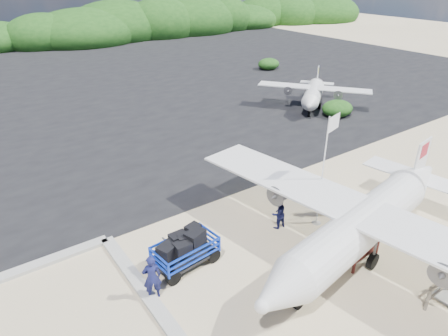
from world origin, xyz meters
The scene contains 10 objects.
ground centered at (0.00, 0.00, 0.00)m, with size 160.00×160.00×0.00m, color beige.
asphalt_apron centered at (0.00, 30.00, 0.00)m, with size 90.00×50.00×0.04m, color #B2B2B2, non-canonical shape.
vegetation_band centered at (0.00, 55.00, 0.00)m, with size 124.00×8.00×4.40m, color #B2B2B2, non-canonical shape.
baggage_cart centered at (-2.52, 1.68, 0.00)m, with size 2.68×1.53×1.34m, color #0D34CF, non-canonical shape.
flagpole centered at (3.82, 0.75, 0.00)m, with size 1.03×0.43×5.14m, color white, non-canonical shape.
signboard centered at (3.18, -2.37, 0.00)m, with size 1.62×0.15×1.33m, color #592119, non-canonical shape.
crew_a centered at (-4.31, 0.91, 0.90)m, with size 0.65×0.43×1.79m, color #15194F.
crew_b centered at (2.14, 1.53, 0.74)m, with size 0.72×0.56×1.48m, color #15194F.
crew_c centered at (4.75, 0.94, 0.86)m, with size 1.00×0.42×1.71m, color #15194F.
aircraft_large centered at (13.28, 19.18, 0.00)m, with size 15.14×15.14×4.54m, color #B2B2B2, non-canonical shape.
Camera 1 is at (-8.38, -9.16, 10.51)m, focal length 32.00 mm.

